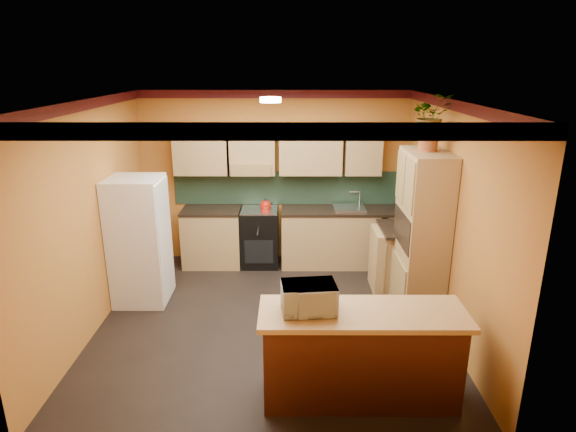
# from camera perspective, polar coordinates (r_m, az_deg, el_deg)

# --- Properties ---
(room_shell) EXTENTS (4.24, 4.24, 2.72)m
(room_shell) POSITION_cam_1_polar(r_m,az_deg,el_deg) (5.72, -1.94, 7.65)
(room_shell) COLOR black
(room_shell) RESTS_ON ground
(base_cabinets_back) EXTENTS (3.65, 0.60, 0.88)m
(base_cabinets_back) POSITION_cam_1_polar(r_m,az_deg,el_deg) (7.62, 1.35, -2.62)
(base_cabinets_back) COLOR tan
(base_cabinets_back) RESTS_ON ground
(countertop_back) EXTENTS (3.65, 0.62, 0.04)m
(countertop_back) POSITION_cam_1_polar(r_m,az_deg,el_deg) (7.48, 1.37, 0.69)
(countertop_back) COLOR black
(countertop_back) RESTS_ON base_cabinets_back
(stove) EXTENTS (0.58, 0.58, 0.91)m
(stove) POSITION_cam_1_polar(r_m,az_deg,el_deg) (7.63, -3.35, -2.50)
(stove) COLOR black
(stove) RESTS_ON ground
(kettle) EXTENTS (0.18, 0.18, 0.18)m
(kettle) POSITION_cam_1_polar(r_m,az_deg,el_deg) (7.41, -2.68, 1.32)
(kettle) COLOR #B2180B
(kettle) RESTS_ON stove
(sink) EXTENTS (0.48, 0.40, 0.03)m
(sink) POSITION_cam_1_polar(r_m,az_deg,el_deg) (7.52, 7.29, 0.94)
(sink) COLOR silver
(sink) RESTS_ON countertop_back
(base_cabinets_right) EXTENTS (0.60, 0.80, 0.88)m
(base_cabinets_right) POSITION_cam_1_polar(r_m,az_deg,el_deg) (6.97, 13.22, -5.09)
(base_cabinets_right) COLOR tan
(base_cabinets_right) RESTS_ON ground
(countertop_right) EXTENTS (0.62, 0.80, 0.04)m
(countertop_right) POSITION_cam_1_polar(r_m,az_deg,el_deg) (6.81, 13.49, -1.52)
(countertop_right) COLOR black
(countertop_right) RESTS_ON base_cabinets_right
(fridge) EXTENTS (0.68, 0.66, 1.70)m
(fridge) POSITION_cam_1_polar(r_m,az_deg,el_deg) (6.63, -17.23, -2.84)
(fridge) COLOR white
(fridge) RESTS_ON ground
(pantry) EXTENTS (0.48, 0.90, 2.10)m
(pantry) POSITION_cam_1_polar(r_m,az_deg,el_deg) (6.14, 15.49, -2.34)
(pantry) COLOR tan
(pantry) RESTS_ON ground
(fern_pot) EXTENTS (0.22, 0.22, 0.16)m
(fern_pot) POSITION_cam_1_polar(r_m,az_deg,el_deg) (5.91, 16.26, 8.18)
(fern_pot) COLOR #964A24
(fern_pot) RESTS_ON pantry
(fern) EXTENTS (0.50, 0.45, 0.50)m
(fern) POSITION_cam_1_polar(r_m,az_deg,el_deg) (5.87, 16.54, 11.35)
(fern) COLOR tan
(fern) RESTS_ON fern_pot
(breakfast_bar) EXTENTS (1.80, 0.55, 0.88)m
(breakfast_bar) POSITION_cam_1_polar(r_m,az_deg,el_deg) (4.76, 8.60, -16.26)
(breakfast_bar) COLOR #522013
(breakfast_bar) RESTS_ON ground
(bar_top) EXTENTS (1.90, 0.65, 0.05)m
(bar_top) POSITION_cam_1_polar(r_m,az_deg,el_deg) (4.52, 8.87, -11.36)
(bar_top) COLOR tan
(bar_top) RESTS_ON breakfast_bar
(microwave) EXTENTS (0.52, 0.38, 0.27)m
(microwave) POSITION_cam_1_polar(r_m,az_deg,el_deg) (4.40, 2.45, -9.66)
(microwave) COLOR white
(microwave) RESTS_ON bar_top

